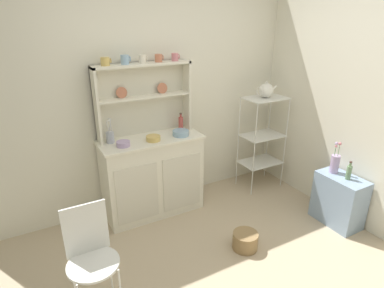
{
  "coord_description": "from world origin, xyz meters",
  "views": [
    {
      "loc": [
        -1.27,
        -1.54,
        2.04
      ],
      "look_at": [
        0.19,
        1.12,
        0.83
      ],
      "focal_mm": 30.03,
      "sensor_mm": 36.0,
      "label": 1
    }
  ],
  "objects": [
    {
      "name": "jam_bottle",
      "position": [
        0.23,
        1.45,
        0.95
      ],
      "size": [
        0.05,
        0.05,
        0.19
      ],
      "color": "#B74C47",
      "rests_on": "hutch_cabinet"
    },
    {
      "name": "hutch_cabinet",
      "position": [
        -0.16,
        1.37,
        0.45
      ],
      "size": [
        1.06,
        0.45,
        0.87
      ],
      "color": "silver",
      "rests_on": "ground"
    },
    {
      "name": "side_shelf_blue",
      "position": [
        1.44,
        0.24,
        0.27
      ],
      "size": [
        0.28,
        0.48,
        0.53
      ],
      "primitive_type": "cube",
      "color": "#849EBC",
      "rests_on": "ground"
    },
    {
      "name": "bowl_cream_small",
      "position": [
        0.15,
        1.29,
        0.9
      ],
      "size": [
        0.17,
        0.17,
        0.06
      ],
      "primitive_type": "cylinder",
      "color": "#8EB2D1",
      "rests_on": "hutch_cabinet"
    },
    {
      "name": "cup_sky_1",
      "position": [
        -0.33,
        1.49,
        1.66
      ],
      "size": [
        0.09,
        0.08,
        0.09
      ],
      "color": "#8EB2D1",
      "rests_on": "hutch_shelf_unit"
    },
    {
      "name": "wall_back",
      "position": [
        0.0,
        1.62,
        1.25
      ],
      "size": [
        3.84,
        0.05,
        2.5
      ],
      "primitive_type": "cube",
      "color": "silver",
      "rests_on": "ground"
    },
    {
      "name": "oil_bottle",
      "position": [
        1.44,
        0.2,
        0.61
      ],
      "size": [
        0.05,
        0.05,
        0.19
      ],
      "color": "#6B8C60",
      "rests_on": "side_shelf_blue"
    },
    {
      "name": "cup_cream_2",
      "position": [
        -0.16,
        1.49,
        1.65
      ],
      "size": [
        0.08,
        0.07,
        0.08
      ],
      "color": "silver",
      "rests_on": "hutch_shelf_unit"
    },
    {
      "name": "hutch_shelf_unit",
      "position": [
        -0.16,
        1.53,
        1.3
      ],
      "size": [
        0.99,
        0.18,
        0.74
      ],
      "color": "silver",
      "rests_on": "hutch_cabinet"
    },
    {
      "name": "cup_rose_4",
      "position": [
        0.19,
        1.49,
        1.65
      ],
      "size": [
        0.08,
        0.07,
        0.08
      ],
      "color": "#D17A84",
      "rests_on": "hutch_shelf_unit"
    },
    {
      "name": "wire_chair",
      "position": [
        -1.03,
        0.37,
        0.52
      ],
      "size": [
        0.36,
        0.36,
        0.85
      ],
      "rotation": [
        0.0,
        0.0,
        0.42
      ],
      "color": "white",
      "rests_on": "ground"
    },
    {
      "name": "cup_gold_0",
      "position": [
        -0.52,
        1.49,
        1.65
      ],
      "size": [
        0.1,
        0.08,
        0.08
      ],
      "color": "#DBB760",
      "rests_on": "hutch_shelf_unit"
    },
    {
      "name": "floor_basket",
      "position": [
        0.34,
        0.37,
        0.08
      ],
      "size": [
        0.24,
        0.24,
        0.16
      ],
      "primitive_type": "cylinder",
      "color": "#93754C",
      "rests_on": "ground"
    },
    {
      "name": "flower_vase",
      "position": [
        1.44,
        0.36,
        0.64
      ],
      "size": [
        0.09,
        0.09,
        0.34
      ],
      "color": "#B79ECC",
      "rests_on": "side_shelf_blue"
    },
    {
      "name": "bakers_rack",
      "position": [
        1.25,
        1.27,
        0.73
      ],
      "size": [
        0.5,
        0.33,
        1.15
      ],
      "color": "silver",
      "rests_on": "ground"
    },
    {
      "name": "bowl_mixing_large",
      "position": [
        -0.47,
        1.29,
        0.89
      ],
      "size": [
        0.13,
        0.13,
        0.05
      ],
      "primitive_type": "cylinder",
      "color": "#B79ECC",
      "rests_on": "hutch_cabinet"
    },
    {
      "name": "utensil_jar",
      "position": [
        -0.56,
        1.45,
        0.93
      ],
      "size": [
        0.08,
        0.08,
        0.25
      ],
      "color": "#B2B7C6",
      "rests_on": "hutch_cabinet"
    },
    {
      "name": "porcelain_teapot",
      "position": [
        1.25,
        1.27,
        1.24
      ],
      "size": [
        0.26,
        0.17,
        0.19
      ],
      "color": "white",
      "rests_on": "bakers_rack"
    },
    {
      "name": "cup_terracotta_3",
      "position": [
        0.01,
        1.49,
        1.65
      ],
      "size": [
        0.09,
        0.07,
        0.08
      ],
      "color": "#C67556",
      "rests_on": "hutch_shelf_unit"
    },
    {
      "name": "bowl_floral_medium",
      "position": [
        -0.16,
        1.29,
        0.89
      ],
      "size": [
        0.14,
        0.14,
        0.05
      ],
      "primitive_type": "cylinder",
      "color": "#DBB760",
      "rests_on": "hutch_cabinet"
    }
  ]
}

